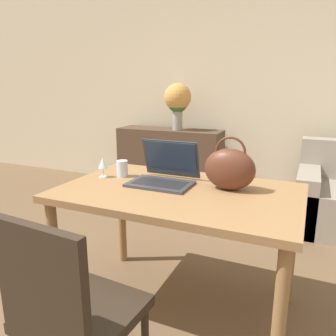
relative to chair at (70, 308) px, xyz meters
The scene contains 9 objects.
wall_back 3.33m from the chair, 86.74° to the left, with size 10.00×0.06×2.70m.
dining_table 0.82m from the chair, 79.24° to the left, with size 1.36×0.85×0.78m.
chair is the anchor object (origin of this frame).
sideboard 2.99m from the chair, 105.99° to the left, with size 1.32×0.40×0.83m.
laptop 0.96m from the chair, 88.90° to the left, with size 0.37×0.32×0.25m.
drinking_glass 1.00m from the chair, 108.08° to the left, with size 0.07×0.07×0.11m.
wine_glass 0.99m from the chair, 115.50° to the left, with size 0.06×0.06×0.13m.
handbag 1.07m from the chair, 65.35° to the left, with size 0.29×0.15×0.31m.
flower_vase 3.00m from the chair, 103.87° to the left, with size 0.33×0.33×0.56m.
Camera 1 is at (0.63, -1.07, 1.36)m, focal length 35.00 mm.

